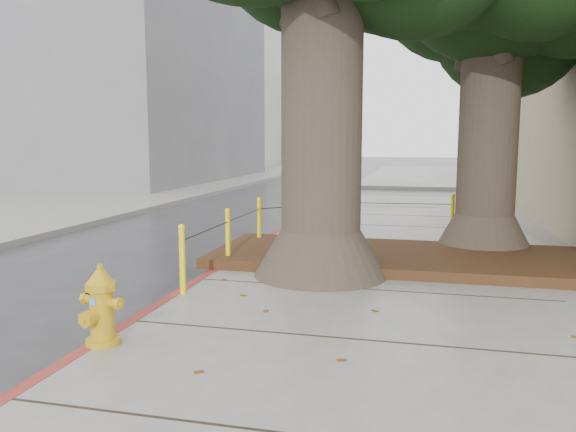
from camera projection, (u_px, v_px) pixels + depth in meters
The scene contains 10 objects.
ground at pixel (302, 348), 5.95m from camera, with size 140.00×140.00×0.00m, color #28282B.
sidewalk_far at pixel (507, 176), 33.43m from camera, with size 16.00×20.00×0.15m, color slate.
curb_red at pixel (212, 276), 8.82m from camera, with size 0.14×26.00×0.16m, color maroon.
planter_bed at pixel (403, 257), 9.47m from camera, with size 6.40×2.60×0.16m, color black.
building_far_grey at pixel (115, 68), 29.84m from camera, with size 12.00×16.00×12.00m, color slate.
building_far_white at pixel (226, 83), 52.26m from camera, with size 12.00×18.00×15.00m, color silver.
bollard_ring at pixel (307, 224), 10.28m from camera, with size 3.79×5.39×0.95m.
fire_hydrant at pixel (101, 306), 5.61m from camera, with size 0.44×0.42×0.82m.
car_silver at pixel (546, 179), 22.24m from camera, with size 1.62×4.04×1.38m, color #99999D.
car_dark at pixel (124, 173), 26.84m from camera, with size 1.85×4.54×1.32m, color black.
Camera 1 is at (1.20, -5.59, 2.19)m, focal length 35.00 mm.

